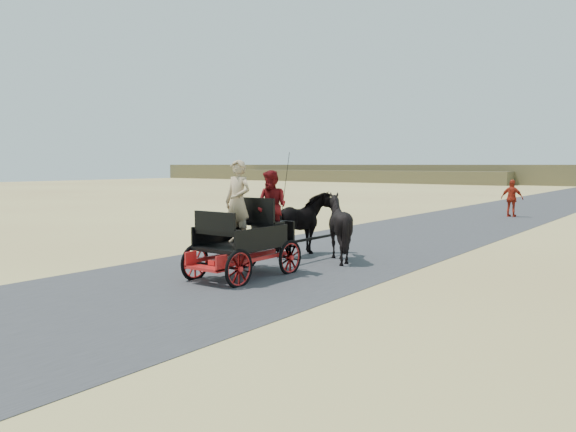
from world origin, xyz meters
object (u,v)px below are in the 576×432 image
Objects in this scene: horse_left at (303,224)px; horse_right at (339,227)px; carriage at (244,260)px; pedestrian at (512,198)px.

horse_right is at bearing -180.00° from horse_left.
carriage is 1.39× the size of pedestrian.
carriage is 1.41× the size of horse_right.
horse_right is 14.86m from pedestrian.
pedestrian is (1.31, 14.86, 0.02)m from horse_left.
pedestrian is at bearing 87.56° from carriage.
horse_right reaches higher than horse_left.
horse_left is at bearing 0.00° from horse_right.
horse_right is (1.10, 0.00, 0.00)m from horse_left.
horse_left is 1.16× the size of pedestrian.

